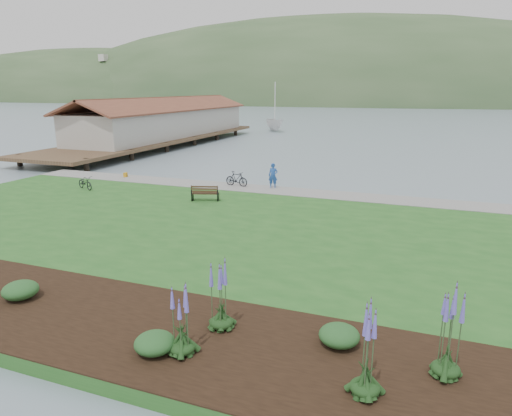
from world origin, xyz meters
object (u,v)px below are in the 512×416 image
Objects in this scene: bicycle_a at (85,183)px; sailboat at (275,131)px; park_bench at (205,193)px; person at (273,174)px.

sailboat is at bearing 25.74° from bicycle_a.
park_bench is at bearing -110.53° from sailboat.
sailboat is (-10.88, 44.59, -0.85)m from park_bench.
park_bench is 5.10m from person.
person is at bearing -105.91° from sailboat.
person is at bearing 43.31° from park_bench.
person is 42.30m from sailboat.
person is at bearing -45.28° from bicycle_a.
park_bench is at bearing -128.97° from person.
bicycle_a is at bearing -168.02° from person.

